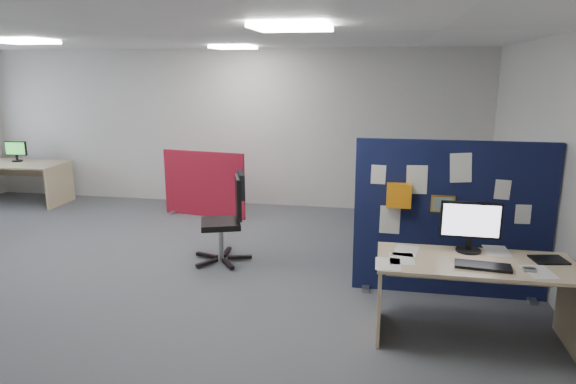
% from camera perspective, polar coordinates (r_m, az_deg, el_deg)
% --- Properties ---
extents(floor, '(9.00, 9.00, 0.00)m').
position_cam_1_polar(floor, '(6.29, -16.42, -9.01)').
color(floor, '#53555B').
rests_on(floor, ground).
extents(ceiling, '(9.00, 7.00, 0.02)m').
position_cam_1_polar(ceiling, '(5.85, -18.22, 16.29)').
color(ceiling, white).
rests_on(ceiling, wall_back).
extents(wall_back, '(9.00, 0.02, 2.70)m').
position_cam_1_polar(wall_back, '(9.14, -7.12, 7.08)').
color(wall_back, silver).
rests_on(wall_back, floor).
extents(wall_right, '(0.02, 7.00, 2.70)m').
position_cam_1_polar(wall_right, '(5.54, 28.80, 1.44)').
color(wall_right, silver).
rests_on(wall_right, floor).
extents(ceiling_lights, '(4.10, 4.10, 0.04)m').
position_cam_1_polar(ceiling_lights, '(6.31, -12.46, 16.10)').
color(ceiling_lights, white).
rests_on(ceiling_lights, ceiling).
extents(navy_divider, '(2.00, 0.30, 1.65)m').
position_cam_1_polar(navy_divider, '(5.59, 17.51, -2.91)').
color(navy_divider, '#0E1535').
rests_on(navy_divider, floor).
extents(main_desk, '(1.68, 0.75, 0.73)m').
position_cam_1_polar(main_desk, '(4.86, 19.91, -9.00)').
color(main_desk, tan).
rests_on(main_desk, floor).
extents(monitor_main, '(0.53, 0.22, 0.46)m').
position_cam_1_polar(monitor_main, '(4.91, 19.60, -3.41)').
color(monitor_main, black).
rests_on(monitor_main, main_desk).
extents(keyboard, '(0.47, 0.23, 0.02)m').
position_cam_1_polar(keyboard, '(4.63, 20.83, -7.69)').
color(keyboard, black).
rests_on(keyboard, main_desk).
extents(mouse, '(0.10, 0.06, 0.03)m').
position_cam_1_polar(mouse, '(4.69, 25.23, -7.81)').
color(mouse, gray).
rests_on(mouse, main_desk).
extents(paper_tray, '(0.32, 0.27, 0.01)m').
position_cam_1_polar(paper_tray, '(5.02, 26.99, -6.73)').
color(paper_tray, black).
rests_on(paper_tray, main_desk).
extents(red_divider, '(1.42, 0.30, 1.07)m').
position_cam_1_polar(red_divider, '(8.45, -9.31, 0.80)').
color(red_divider, '#A2152C').
rests_on(red_divider, floor).
extents(second_desk, '(1.74, 0.87, 0.73)m').
position_cam_1_polar(second_desk, '(10.42, -27.81, 2.00)').
color(second_desk, tan).
rests_on(second_desk, floor).
extents(monitor_second, '(0.40, 0.18, 0.37)m').
position_cam_1_polar(monitor_second, '(10.47, -27.98, 4.11)').
color(monitor_second, black).
rests_on(monitor_second, second_desk).
extents(office_chair, '(0.74, 0.71, 1.11)m').
position_cam_1_polar(office_chair, '(6.36, -6.51, -2.30)').
color(office_chair, black).
rests_on(office_chair, floor).
extents(desk_papers, '(1.45, 0.81, 0.00)m').
position_cam_1_polar(desk_papers, '(4.73, 17.09, -7.12)').
color(desk_papers, white).
rests_on(desk_papers, main_desk).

